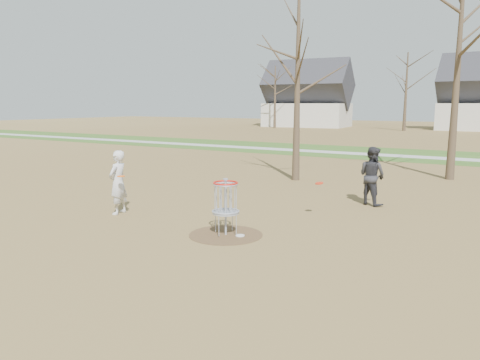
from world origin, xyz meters
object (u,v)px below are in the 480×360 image
Objects in this scene: player_throwing at (372,176)px; disc_grounded at (240,236)px; player_standing at (118,182)px; disc_golf_basket at (226,198)px.

player_throwing is 8.35× the size of disc_grounded.
player_standing reaches higher than disc_grounded.
disc_golf_basket is (3.85, -0.27, -0.01)m from player_standing.
player_throwing reaches higher than disc_golf_basket.
disc_grounded is 0.97m from disc_golf_basket.
player_throwing is (5.90, 5.00, -0.00)m from player_standing.
disc_golf_basket is at bearing 93.09° from player_throwing.
player_standing reaches higher than player_throwing.
player_standing is 4.31m from disc_grounded.
player_throwing is at bearing 120.80° from player_standing.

